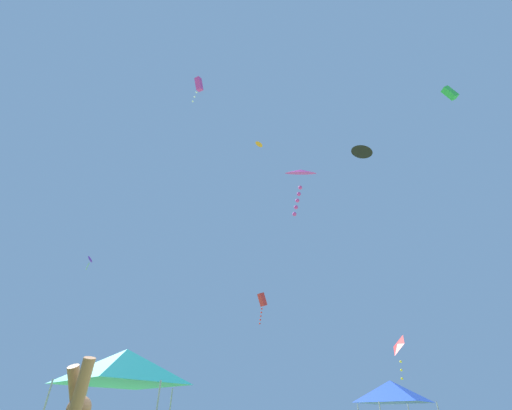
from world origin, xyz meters
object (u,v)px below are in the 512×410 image
canopy_tent_blue (392,391)px  kite_orange_delta (259,144)px  kite_magenta_delta (300,173)px  kite_purple_delta (90,259)px  canopy_tent_teal (124,366)px  kite_red_box (262,301)px  kite_green_box (450,93)px  kite_red_diamond (398,347)px  kite_black_delta (362,151)px  kite_magenta_box (199,85)px

canopy_tent_blue → kite_orange_delta: (-6.20, 3.14, 19.13)m
kite_magenta_delta → kite_purple_delta: bearing=129.7°
canopy_tent_teal → kite_red_box: (7.20, 20.63, 8.74)m
kite_green_box → kite_purple_delta: bearing=140.7°
canopy_tent_blue → kite_red_diamond: kite_red_diamond is taller
kite_orange_delta → kite_black_delta: size_ratio=0.44×
kite_magenta_box → kite_black_delta: (12.22, 1.13, -4.52)m
kite_magenta_delta → kite_black_delta: bearing=43.3°
kite_red_box → kite_green_box: 24.65m
kite_red_diamond → kite_red_box: (-9.90, 6.90, 5.43)m
kite_red_diamond → kite_magenta_delta: bearing=-124.9°
canopy_tent_blue → kite_orange_delta: size_ratio=3.67×
kite_red_box → kite_magenta_box: 21.51m
kite_red_diamond → kite_black_delta: 15.57m
kite_green_box → canopy_tent_blue: bearing=110.4°
kite_purple_delta → kite_magenta_box: size_ratio=0.62×
kite_purple_delta → kite_magenta_delta: kite_purple_delta is taller
kite_red_box → kite_black_delta: bearing=-71.2°
kite_magenta_delta → canopy_tent_teal: bearing=164.9°
kite_purple_delta → kite_magenta_box: 19.08m
kite_black_delta → kite_green_box: bearing=-74.3°
kite_red_diamond → kite_orange_delta: bearing=-154.8°
canopy_tent_teal → kite_orange_delta: size_ratio=4.12×
kite_red_box → kite_black_delta: (5.55, -16.28, 6.22)m
kite_red_box → kite_magenta_delta: size_ratio=1.12×
canopy_tent_blue → kite_black_delta: size_ratio=1.62×
kite_green_box → kite_magenta_box: kite_magenta_box is taller
kite_red_diamond → canopy_tent_blue: bearing=-121.7°
kite_red_diamond → kite_magenta_box: kite_magenta_box is taller
canopy_tent_teal → kite_red_box: 23.53m
kite_magenta_delta → kite_green_box: kite_green_box is taller
kite_red_box → kite_purple_delta: bearing=-168.3°
kite_magenta_box → kite_purple_delta: bearing=125.3°
kite_green_box → kite_magenta_box: size_ratio=0.36×
canopy_tent_teal → kite_orange_delta: (5.63, 8.34, 18.79)m
kite_red_diamond → kite_purple_delta: kite_purple_delta is taller
kite_orange_delta → kite_purple_delta: kite_orange_delta is taller
canopy_tent_blue → kite_magenta_delta: (-5.51, -6.90, 7.89)m
kite_magenta_box → kite_red_box: bearing=69.1°
kite_purple_delta → kite_magenta_box: bearing=-54.7°
kite_purple_delta → kite_green_box: kite_green_box is taller
kite_purple_delta → kite_green_box: 31.11m
kite_purple_delta → kite_green_box: (24.04, -19.65, 1.98)m
kite_orange_delta → kite_magenta_delta: bearing=-86.1°
canopy_tent_blue → kite_red_diamond: bearing=58.3°
canopy_tent_blue → kite_magenta_delta: kite_magenta_delta is taller
canopy_tent_blue → kite_red_box: 18.50m
kite_purple_delta → kite_black_delta: size_ratio=0.73×
kite_red_diamond → kite_magenta_box: 25.42m
kite_red_diamond → kite_orange_delta: (-11.46, -5.39, 15.48)m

